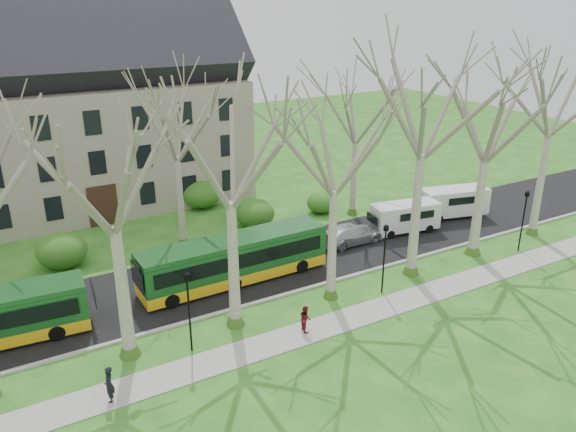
{
  "coord_description": "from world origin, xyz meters",
  "views": [
    {
      "loc": [
        -13.48,
        -24.0,
        16.57
      ],
      "look_at": [
        1.8,
        3.0,
        4.36
      ],
      "focal_mm": 35.0,
      "sensor_mm": 36.0,
      "label": 1
    }
  ],
  "objects_px": {
    "van_b": "(453,203)",
    "pedestrian_b": "(305,318)",
    "bus_follow": "(235,259)",
    "van_a": "(405,218)",
    "sedan": "(351,234)",
    "pedestrian_a": "(109,384)"
  },
  "relations": [
    {
      "from": "van_a",
      "to": "pedestrian_a",
      "type": "relative_size",
      "value": 2.99
    },
    {
      "from": "bus_follow",
      "to": "pedestrian_a",
      "type": "distance_m",
      "value": 11.97
    },
    {
      "from": "bus_follow",
      "to": "pedestrian_b",
      "type": "xyz_separation_m",
      "value": [
        0.91,
        -6.9,
        -0.75
      ]
    },
    {
      "from": "bus_follow",
      "to": "pedestrian_a",
      "type": "relative_size",
      "value": 6.97
    },
    {
      "from": "sedan",
      "to": "bus_follow",
      "type": "bearing_deg",
      "value": 96.23
    },
    {
      "from": "van_a",
      "to": "pedestrian_a",
      "type": "xyz_separation_m",
      "value": [
        -23.64,
        -8.35,
        -0.26
      ]
    },
    {
      "from": "sedan",
      "to": "pedestrian_b",
      "type": "height_order",
      "value": "pedestrian_b"
    },
    {
      "from": "sedan",
      "to": "pedestrian_a",
      "type": "distance_m",
      "value": 20.78
    },
    {
      "from": "van_b",
      "to": "bus_follow",
      "type": "bearing_deg",
      "value": -162.11
    },
    {
      "from": "van_b",
      "to": "pedestrian_b",
      "type": "bearing_deg",
      "value": -142.3
    },
    {
      "from": "van_a",
      "to": "van_b",
      "type": "distance_m",
      "value": 5.4
    },
    {
      "from": "sedan",
      "to": "pedestrian_a",
      "type": "bearing_deg",
      "value": 113.89
    },
    {
      "from": "van_a",
      "to": "sedan",
      "type": "bearing_deg",
      "value": -172.96
    },
    {
      "from": "sedan",
      "to": "pedestrian_b",
      "type": "distance_m",
      "value": 11.82
    },
    {
      "from": "van_b",
      "to": "pedestrian_b",
      "type": "distance_m",
      "value": 20.51
    },
    {
      "from": "sedan",
      "to": "pedestrian_a",
      "type": "xyz_separation_m",
      "value": [
        -18.93,
        -8.58,
        0.14
      ]
    },
    {
      "from": "pedestrian_b",
      "to": "pedestrian_a",
      "type": "bearing_deg",
      "value": 100.92
    },
    {
      "from": "van_b",
      "to": "sedan",
      "type": "bearing_deg",
      "value": -164.73
    },
    {
      "from": "bus_follow",
      "to": "van_b",
      "type": "distance_m",
      "value": 19.72
    },
    {
      "from": "sedan",
      "to": "van_a",
      "type": "height_order",
      "value": "van_a"
    },
    {
      "from": "van_a",
      "to": "pedestrian_a",
      "type": "bearing_deg",
      "value": -150.71
    },
    {
      "from": "bus_follow",
      "to": "pedestrian_a",
      "type": "bearing_deg",
      "value": -142.53
    }
  ]
}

